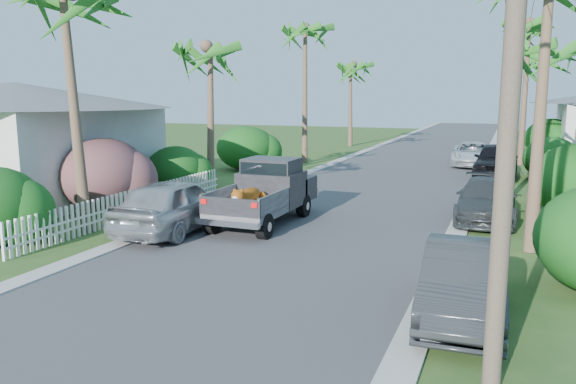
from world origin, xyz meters
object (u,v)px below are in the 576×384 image
at_px(parked_car_ln, 175,205).
at_px(pickup_truck, 268,191).
at_px(parked_car_rn, 464,282).
at_px(palm_l_d, 351,65).
at_px(palm_r_b, 543,48).
at_px(utility_pole_d, 514,89).
at_px(parked_car_rm, 486,200).
at_px(parked_car_rd, 473,154).
at_px(parked_car_rf, 496,160).
at_px(palm_r_d, 528,61).
at_px(palm_l_b, 209,47).
at_px(utility_pole_a, 513,58).
at_px(utility_pole_b, 514,82).
at_px(palm_l_c, 305,29).
at_px(house_left, 15,145).
at_px(utility_pole_c, 514,87).
at_px(palm_r_c, 530,24).

bearing_deg(parked_car_ln, pickup_truck, -133.39).
xyz_separation_m(parked_car_rn, palm_l_d, (-11.50, 33.50, 5.75)).
height_order(palm_r_b, utility_pole_d, utility_pole_d).
bearing_deg(parked_car_rm, pickup_truck, -158.05).
distance_m(parked_car_rd, parked_car_ln, 21.34).
relative_size(parked_car_rf, palm_r_d, 0.63).
height_order(parked_car_rn, palm_r_b, palm_r_b).
distance_m(parked_car_rm, palm_l_b, 13.26).
bearing_deg(palm_l_d, utility_pole_a, -71.42).
bearing_deg(parked_car_rf, palm_l_d, 130.42).
distance_m(palm_l_b, palm_r_b, 13.73).
relative_size(palm_l_d, utility_pole_b, 0.86).
relative_size(parked_car_rd, palm_l_b, 0.67).
height_order(palm_l_c, palm_l_d, palm_l_c).
bearing_deg(palm_r_b, house_left, -157.80).
height_order(palm_r_d, house_left, palm_r_d).
relative_size(palm_l_b, utility_pole_a, 0.82).
relative_size(pickup_truck, parked_car_rn, 1.23).
bearing_deg(utility_pole_c, utility_pole_d, 90.00).
bearing_deg(utility_pole_b, palm_r_d, 88.09).
height_order(parked_car_rm, utility_pole_a, utility_pole_a).
xyz_separation_m(utility_pole_c, utility_pole_d, (0.00, 15.00, 0.00)).
bearing_deg(utility_pole_a, parked_car_rm, 93.01).
bearing_deg(palm_l_d, palm_r_c, -32.21).
bearing_deg(palm_l_b, parked_car_rd, 49.72).
distance_m(house_left, utility_pole_d, 40.60).
distance_m(palm_l_b, utility_pole_b, 12.54).
height_order(parked_car_ln, palm_l_d, palm_l_d).
relative_size(palm_r_c, palm_r_d, 1.17).
height_order(parked_car_rn, parked_car_ln, parked_car_ln).
height_order(palm_r_c, utility_pole_d, palm_r_c).
bearing_deg(parked_car_rn, utility_pole_a, -78.92).
height_order(parked_car_rd, palm_l_d, palm_l_d).
relative_size(palm_l_b, utility_pole_d, 0.82).
bearing_deg(parked_car_rn, palm_r_b, 81.30).
bearing_deg(utility_pole_d, utility_pole_a, -90.00).
distance_m(palm_r_b, palm_r_d, 25.01).
bearing_deg(palm_l_b, palm_r_d, 64.59).
bearing_deg(palm_r_d, utility_pole_d, 106.70).
bearing_deg(parked_car_rm, parked_car_rf, 88.97).
bearing_deg(palm_l_d, parked_car_rf, -50.69).
relative_size(palm_l_d, palm_r_c, 0.82).
bearing_deg(palm_r_d, pickup_truck, -103.72).
relative_size(palm_l_d, palm_r_b, 1.07).
xyz_separation_m(pickup_truck, parked_car_rf, (6.65, 13.36, -0.15)).
bearing_deg(utility_pole_d, parked_car_rm, -91.02).
bearing_deg(parked_car_rm, palm_l_b, 166.64).
relative_size(palm_l_c, utility_pole_a, 1.02).
bearing_deg(utility_pole_a, pickup_truck, 130.14).
bearing_deg(utility_pole_a, palm_r_d, 88.77).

